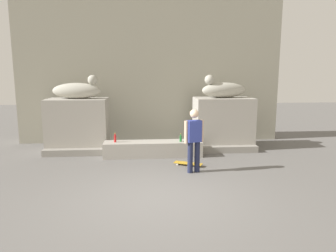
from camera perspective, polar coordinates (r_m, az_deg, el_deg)
name	(u,v)px	position (r m, az deg, el deg)	size (l,w,h in m)	color
ground_plane	(158,197)	(6.68, -1.87, -12.93)	(40.00, 40.00, 0.00)	#605E5B
facade_wall	(150,71)	(11.82, -3.27, 10.17)	(9.74, 0.60, 5.33)	gray
pedestal_left	(78,125)	(10.75, -16.26, 0.23)	(1.96, 1.19, 1.74)	#A39E93
pedestal_right	(223,123)	(10.88, 10.12, 0.58)	(1.96, 1.19, 1.74)	#A39E93
statue_reclining_left	(78,90)	(10.62, -16.37, 6.39)	(1.65, 0.74, 0.78)	#AFAC9D
statue_reclining_right	(223,89)	(10.74, 10.13, 6.67)	(1.68, 0.89, 0.78)	#AFAC9D
ledge_block	(153,149)	(9.68, -2.79, -4.24)	(3.05, 0.64, 0.47)	#A39E93
skater	(194,138)	(8.00, 4.82, -2.21)	(0.52, 0.29, 1.67)	#1E233F
skateboard	(188,163)	(8.77, 3.74, -6.91)	(0.81, 0.53, 0.08)	gold
bottle_red	(115,138)	(9.65, -9.75, -2.28)	(0.07, 0.07, 0.29)	red
bottle_green	(181,138)	(9.60, 2.36, -2.30)	(0.07, 0.07, 0.26)	#1E722D
stair_step	(153,150)	(10.08, -2.85, -4.45)	(6.90, 0.50, 0.21)	gray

